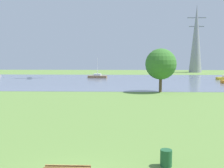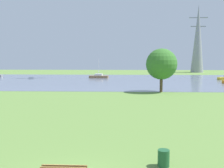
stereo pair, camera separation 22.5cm
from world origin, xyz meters
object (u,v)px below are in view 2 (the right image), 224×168
at_px(litter_bin, 164,158).
at_px(sailboat_brown, 99,76).
at_px(electricity_pylon, 198,38).
at_px(tree_west_near, 162,64).

distance_m(litter_bin, sailboat_brown, 55.13).
bearing_deg(sailboat_brown, litter_bin, -81.37).
xyz_separation_m(sailboat_brown, electricity_pylon, (32.12, 27.70, 11.41)).
xyz_separation_m(tree_west_near, electricity_pylon, (20.13, 54.62, 7.66)).
bearing_deg(electricity_pylon, tree_west_near, -110.23).
distance_m(tree_west_near, electricity_pylon, 58.71).
distance_m(litter_bin, tree_west_near, 28.10).
height_order(sailboat_brown, electricity_pylon, electricity_pylon).
height_order(litter_bin, tree_west_near, tree_west_near).
bearing_deg(litter_bin, electricity_pylon, 73.82).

